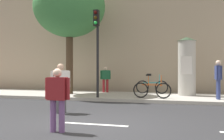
{
  "coord_description": "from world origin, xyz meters",
  "views": [
    {
      "loc": [
        2.5,
        -6.89,
        1.46
      ],
      "look_at": [
        -0.13,
        2.0,
        1.45
      ],
      "focal_mm": 44.03,
      "sensor_mm": 36.0,
      "label": 1
    }
  ],
  "objects_px": {
    "pedestrian_with_bag": "(105,77)",
    "bicycle_leaning": "(152,86)",
    "pedestrian_in_red_top": "(57,95)",
    "pedestrian_with_backpack": "(218,76)",
    "traffic_light": "(97,39)",
    "street_tree": "(69,7)",
    "bicycle_upright": "(152,90)",
    "poster_column": "(187,66)",
    "pedestrian_in_dark_shirt": "(61,84)"
  },
  "relations": [
    {
      "from": "pedestrian_with_bag",
      "to": "bicycle_upright",
      "type": "bearing_deg",
      "value": -40.09
    },
    {
      "from": "pedestrian_in_red_top",
      "to": "pedestrian_with_bag",
      "type": "bearing_deg",
      "value": 101.16
    },
    {
      "from": "traffic_light",
      "to": "street_tree",
      "type": "bearing_deg",
      "value": 143.42
    },
    {
      "from": "traffic_light",
      "to": "pedestrian_with_bag",
      "type": "relative_size",
      "value": 2.76
    },
    {
      "from": "poster_column",
      "to": "street_tree",
      "type": "bearing_deg",
      "value": -172.64
    },
    {
      "from": "pedestrian_in_red_top",
      "to": "street_tree",
      "type": "bearing_deg",
      "value": 113.48
    },
    {
      "from": "poster_column",
      "to": "pedestrian_in_dark_shirt",
      "type": "distance_m",
      "value": 7.36
    },
    {
      "from": "poster_column",
      "to": "bicycle_upright",
      "type": "distance_m",
      "value": 2.68
    },
    {
      "from": "pedestrian_with_backpack",
      "to": "bicycle_leaning",
      "type": "relative_size",
      "value": 0.98
    },
    {
      "from": "poster_column",
      "to": "pedestrian_in_dark_shirt",
      "type": "bearing_deg",
      "value": -122.87
    },
    {
      "from": "traffic_light",
      "to": "pedestrian_in_dark_shirt",
      "type": "distance_m",
      "value": 4.22
    },
    {
      "from": "pedestrian_with_backpack",
      "to": "traffic_light",
      "type": "bearing_deg",
      "value": -171.23
    },
    {
      "from": "pedestrian_with_backpack",
      "to": "pedestrian_in_dark_shirt",
      "type": "bearing_deg",
      "value": -139.47
    },
    {
      "from": "traffic_light",
      "to": "bicycle_leaning",
      "type": "height_order",
      "value": "traffic_light"
    },
    {
      "from": "street_tree",
      "to": "bicycle_leaning",
      "type": "distance_m",
      "value": 6.26
    },
    {
      "from": "pedestrian_in_dark_shirt",
      "to": "bicycle_leaning",
      "type": "relative_size",
      "value": 0.94
    },
    {
      "from": "pedestrian_with_bag",
      "to": "traffic_light",
      "type": "bearing_deg",
      "value": -79.41
    },
    {
      "from": "bicycle_upright",
      "to": "pedestrian_in_dark_shirt",
      "type": "bearing_deg",
      "value": -120.21
    },
    {
      "from": "traffic_light",
      "to": "bicycle_upright",
      "type": "distance_m",
      "value": 3.5
    },
    {
      "from": "street_tree",
      "to": "bicycle_upright",
      "type": "bearing_deg",
      "value": -13.38
    },
    {
      "from": "traffic_light",
      "to": "pedestrian_in_red_top",
      "type": "relative_size",
      "value": 2.75
    },
    {
      "from": "bicycle_upright",
      "to": "pedestrian_with_backpack",
      "type": "bearing_deg",
      "value": 6.67
    },
    {
      "from": "pedestrian_in_dark_shirt",
      "to": "pedestrian_with_bag",
      "type": "distance_m",
      "value": 6.88
    },
    {
      "from": "pedestrian_with_bag",
      "to": "bicycle_leaning",
      "type": "height_order",
      "value": "pedestrian_with_bag"
    },
    {
      "from": "traffic_light",
      "to": "pedestrian_with_bag",
      "type": "height_order",
      "value": "traffic_light"
    },
    {
      "from": "street_tree",
      "to": "pedestrian_in_dark_shirt",
      "type": "bearing_deg",
      "value": -67.6
    },
    {
      "from": "bicycle_upright",
      "to": "pedestrian_with_bag",
      "type": "bearing_deg",
      "value": 139.91
    },
    {
      "from": "pedestrian_with_bag",
      "to": "bicycle_leaning",
      "type": "relative_size",
      "value": 0.84
    },
    {
      "from": "street_tree",
      "to": "pedestrian_with_backpack",
      "type": "height_order",
      "value": "street_tree"
    },
    {
      "from": "poster_column",
      "to": "pedestrian_with_backpack",
      "type": "bearing_deg",
      "value": -48.74
    },
    {
      "from": "pedestrian_in_red_top",
      "to": "pedestrian_with_backpack",
      "type": "height_order",
      "value": "pedestrian_with_backpack"
    },
    {
      "from": "street_tree",
      "to": "pedestrian_in_dark_shirt",
      "type": "distance_m",
      "value": 6.98
    },
    {
      "from": "traffic_light",
      "to": "bicycle_upright",
      "type": "height_order",
      "value": "traffic_light"
    },
    {
      "from": "poster_column",
      "to": "bicycle_leaning",
      "type": "xyz_separation_m",
      "value": [
        -1.86,
        0.51,
        -1.12
      ]
    },
    {
      "from": "poster_column",
      "to": "bicycle_leaning",
      "type": "distance_m",
      "value": 2.23
    },
    {
      "from": "pedestrian_with_bag",
      "to": "pedestrian_with_backpack",
      "type": "distance_m",
      "value": 6.4
    },
    {
      "from": "traffic_light",
      "to": "pedestrian_with_backpack",
      "type": "xyz_separation_m",
      "value": [
        5.4,
        0.83,
        -1.75
      ]
    },
    {
      "from": "pedestrian_with_bag",
      "to": "pedestrian_in_dark_shirt",
      "type": "bearing_deg",
      "value": -84.82
    },
    {
      "from": "bicycle_upright",
      "to": "poster_column",
      "type": "bearing_deg",
      "value": 51.74
    },
    {
      "from": "bicycle_leaning",
      "to": "pedestrian_in_dark_shirt",
      "type": "bearing_deg",
      "value": -107.63
    },
    {
      "from": "traffic_light",
      "to": "pedestrian_in_dark_shirt",
      "type": "height_order",
      "value": "traffic_light"
    },
    {
      "from": "poster_column",
      "to": "pedestrian_with_bag",
      "type": "distance_m",
      "value": 4.69
    },
    {
      "from": "pedestrian_in_red_top",
      "to": "pedestrian_with_backpack",
      "type": "distance_m",
      "value": 8.27
    },
    {
      "from": "traffic_light",
      "to": "bicycle_leaning",
      "type": "xyz_separation_m",
      "value": [
        2.16,
        2.92,
        -2.38
      ]
    },
    {
      "from": "pedestrian_with_bag",
      "to": "bicycle_upright",
      "type": "height_order",
      "value": "pedestrian_with_bag"
    },
    {
      "from": "traffic_light",
      "to": "bicycle_leaning",
      "type": "relative_size",
      "value": 2.32
    },
    {
      "from": "street_tree",
      "to": "pedestrian_in_dark_shirt",
      "type": "relative_size",
      "value": 3.84
    },
    {
      "from": "pedestrian_in_red_top",
      "to": "pedestrian_in_dark_shirt",
      "type": "bearing_deg",
      "value": 115.66
    },
    {
      "from": "pedestrian_in_dark_shirt",
      "to": "bicycle_upright",
      "type": "height_order",
      "value": "pedestrian_in_dark_shirt"
    },
    {
      "from": "street_tree",
      "to": "pedestrian_with_bag",
      "type": "bearing_deg",
      "value": 43.18
    }
  ]
}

